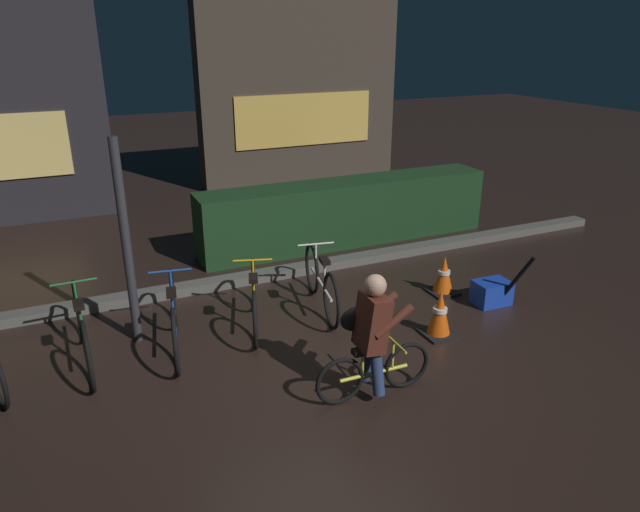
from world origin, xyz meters
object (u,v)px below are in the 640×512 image
(parked_bike_center_right, at_px, (254,300))
(traffic_cone_near, at_px, (440,314))
(parked_bike_right_mid, at_px, (321,283))
(street_post, at_px, (126,245))
(parked_bike_left_mid, at_px, (82,331))
(cyclist, at_px, (371,336))
(parked_bike_center_left, at_px, (174,317))
(closed_umbrella, at_px, (515,281))
(blue_crate, at_px, (491,292))
(traffic_cone_far, at_px, (444,276))

(parked_bike_center_right, height_order, traffic_cone_near, parked_bike_center_right)
(parked_bike_right_mid, bearing_deg, street_post, 97.09)
(street_post, relative_size, parked_bike_left_mid, 1.29)
(parked_bike_center_right, height_order, cyclist, cyclist)
(street_post, bearing_deg, parked_bike_left_mid, -154.70)
(parked_bike_center_left, height_order, closed_umbrella, parked_bike_center_left)
(parked_bike_center_left, distance_m, blue_crate, 3.89)
(traffic_cone_near, bearing_deg, parked_bike_left_mid, 164.25)
(parked_bike_right_mid, relative_size, closed_umbrella, 1.93)
(parked_bike_center_right, distance_m, parked_bike_right_mid, 0.89)
(street_post, distance_m, traffic_cone_near, 3.49)
(parked_bike_right_mid, height_order, blue_crate, parked_bike_right_mid)
(street_post, bearing_deg, traffic_cone_near, -22.59)
(parked_bike_center_left, bearing_deg, parked_bike_left_mid, 95.12)
(parked_bike_right_mid, distance_m, blue_crate, 2.16)
(parked_bike_right_mid, relative_size, blue_crate, 3.73)
(traffic_cone_far, xyz_separation_m, closed_umbrella, (0.48, -0.76, 0.14))
(parked_bike_center_right, bearing_deg, traffic_cone_near, -102.80)
(traffic_cone_near, xyz_separation_m, traffic_cone_far, (0.71, 0.91, -0.02))
(traffic_cone_far, height_order, closed_umbrella, closed_umbrella)
(parked_bike_center_left, relative_size, closed_umbrella, 2.01)
(parked_bike_center_right, xyz_separation_m, traffic_cone_far, (2.54, -0.16, -0.09))
(street_post, bearing_deg, parked_bike_center_right, -10.05)
(closed_umbrella, bearing_deg, parked_bike_center_left, -119.99)
(parked_bike_left_mid, distance_m, parked_bike_right_mid, 2.75)
(parked_bike_right_mid, relative_size, traffic_cone_far, 3.22)
(street_post, relative_size, parked_bike_right_mid, 1.38)
(street_post, height_order, traffic_cone_far, street_post)
(cyclist, bearing_deg, parked_bike_right_mid, 81.21)
(parked_bike_center_left, relative_size, traffic_cone_far, 3.35)
(street_post, bearing_deg, parked_bike_right_mid, -3.58)
(street_post, xyz_separation_m, traffic_cone_near, (3.12, -1.30, -0.87))
(blue_crate, bearing_deg, parked_bike_left_mid, 172.37)
(closed_umbrella, bearing_deg, parked_bike_center_right, -125.36)
(traffic_cone_near, bearing_deg, parked_bike_right_mid, 128.78)
(traffic_cone_near, bearing_deg, parked_bike_center_right, 149.62)
(parked_bike_center_left, relative_size, parked_bike_center_right, 1.12)
(parked_bike_center_left, distance_m, traffic_cone_far, 3.48)
(parked_bike_left_mid, bearing_deg, street_post, -66.22)
(traffic_cone_near, distance_m, blue_crate, 1.16)
(traffic_cone_far, xyz_separation_m, cyclist, (-1.98, -1.60, 0.38))
(parked_bike_center_left, height_order, parked_bike_right_mid, parked_bike_center_left)
(parked_bike_right_mid, bearing_deg, parked_bike_center_right, 106.66)
(parked_bike_left_mid, relative_size, traffic_cone_near, 3.20)
(traffic_cone_far, xyz_separation_m, blue_crate, (0.37, -0.51, -0.09))
(traffic_cone_far, bearing_deg, parked_bike_right_mid, 171.41)
(street_post, bearing_deg, closed_umbrella, -14.93)
(parked_bike_center_left, xyz_separation_m, parked_bike_right_mid, (1.83, 0.20, -0.01))
(parked_bike_center_right, relative_size, traffic_cone_far, 3.00)
(traffic_cone_near, bearing_deg, cyclist, -151.61)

